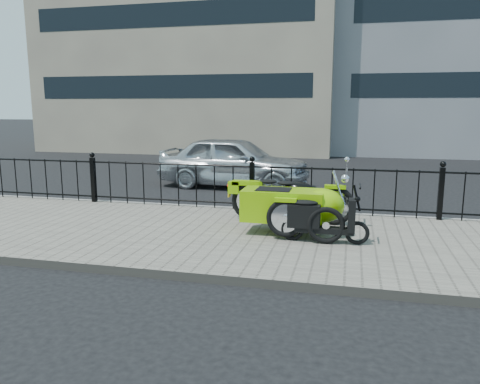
% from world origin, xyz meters
% --- Properties ---
extents(ground, '(120.00, 120.00, 0.00)m').
position_xyz_m(ground, '(0.00, 0.00, 0.00)').
color(ground, black).
rests_on(ground, ground).
extents(sidewalk, '(30.00, 3.80, 0.12)m').
position_xyz_m(sidewalk, '(0.00, -0.50, 0.06)').
color(sidewalk, '#6D665C').
rests_on(sidewalk, ground).
extents(curb, '(30.00, 0.10, 0.12)m').
position_xyz_m(curb, '(0.00, 1.44, 0.06)').
color(curb, gray).
rests_on(curb, ground).
extents(iron_fence, '(14.11, 0.11, 1.08)m').
position_xyz_m(iron_fence, '(0.00, 1.30, 0.59)').
color(iron_fence, black).
rests_on(iron_fence, sidewalk).
extents(building_tan, '(14.00, 8.01, 12.00)m').
position_xyz_m(building_tan, '(-6.00, 15.99, 6.00)').
color(building_tan, tan).
rests_on(building_tan, ground).
extents(motorcycle_sidecar, '(2.28, 1.48, 0.98)m').
position_xyz_m(motorcycle_sidecar, '(1.02, -0.15, 0.59)').
color(motorcycle_sidecar, black).
rests_on(motorcycle_sidecar, sidewalk).
extents(scooter, '(1.34, 0.39, 0.91)m').
position_xyz_m(scooter, '(1.45, -0.66, 0.47)').
color(scooter, black).
rests_on(scooter, sidewalk).
extents(spare_tire, '(0.58, 0.13, 0.57)m').
position_xyz_m(spare_tire, '(1.57, -0.74, 0.41)').
color(spare_tire, black).
rests_on(spare_tire, sidewalk).
extents(sedan_car, '(4.17, 1.96, 1.38)m').
position_xyz_m(sedan_car, '(-1.17, 4.50, 0.69)').
color(sedan_car, silver).
rests_on(sedan_car, ground).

